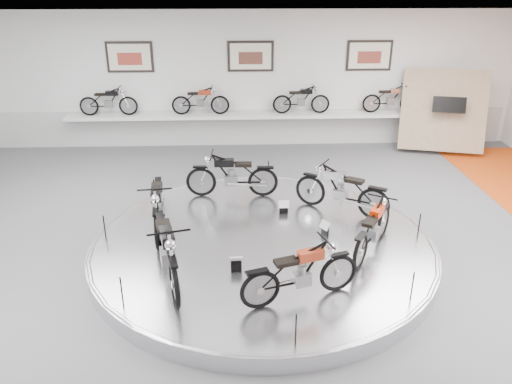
{
  "coord_description": "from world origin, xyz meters",
  "views": [
    {
      "loc": [
        -0.47,
        -7.95,
        4.87
      ],
      "look_at": [
        -0.11,
        0.6,
        1.15
      ],
      "focal_mm": 35.0,
      "sensor_mm": 36.0,
      "label": 1
    }
  ],
  "objects_px": {
    "bike_e": "(300,272)",
    "bike_b": "(232,175)",
    "display_platform": "(262,246)",
    "shelf": "(251,116)",
    "bike_c": "(158,205)",
    "bike_f": "(373,228)",
    "bike_d": "(167,249)",
    "bike_a": "(342,189)"
  },
  "relations": [
    {
      "from": "bike_e",
      "to": "bike_b",
      "type": "bearing_deg",
      "value": 86.77
    },
    {
      "from": "display_platform",
      "to": "shelf",
      "type": "distance_m",
      "value": 6.46
    },
    {
      "from": "display_platform",
      "to": "bike_e",
      "type": "xyz_separation_m",
      "value": [
        0.46,
        -1.9,
        0.63
      ]
    },
    {
      "from": "display_platform",
      "to": "bike_e",
      "type": "height_order",
      "value": "bike_e"
    },
    {
      "from": "bike_c",
      "to": "bike_f",
      "type": "bearing_deg",
      "value": 69.18
    },
    {
      "from": "shelf",
      "to": "bike_d",
      "type": "bearing_deg",
      "value": -101.82
    },
    {
      "from": "bike_b",
      "to": "bike_f",
      "type": "height_order",
      "value": "bike_b"
    },
    {
      "from": "bike_c",
      "to": "bike_f",
      "type": "height_order",
      "value": "bike_c"
    },
    {
      "from": "bike_b",
      "to": "bike_e",
      "type": "height_order",
      "value": "bike_b"
    },
    {
      "from": "bike_d",
      "to": "bike_b",
      "type": "bearing_deg",
      "value": 148.43
    },
    {
      "from": "shelf",
      "to": "bike_a",
      "type": "xyz_separation_m",
      "value": [
        1.69,
        -5.27,
        -0.19
      ]
    },
    {
      "from": "bike_a",
      "to": "bike_f",
      "type": "relative_size",
      "value": 1.09
    },
    {
      "from": "display_platform",
      "to": "bike_d",
      "type": "height_order",
      "value": "bike_d"
    },
    {
      "from": "shelf",
      "to": "bike_c",
      "type": "distance_m",
      "value": 6.24
    },
    {
      "from": "bike_c",
      "to": "bike_d",
      "type": "xyz_separation_m",
      "value": [
        0.39,
        -1.74,
        0.03
      ]
    },
    {
      "from": "bike_a",
      "to": "bike_e",
      "type": "xyz_separation_m",
      "value": [
        -1.23,
        -3.03,
        -0.03
      ]
    },
    {
      "from": "bike_c",
      "to": "bike_f",
      "type": "relative_size",
      "value": 1.13
    },
    {
      "from": "bike_a",
      "to": "bike_d",
      "type": "xyz_separation_m",
      "value": [
        -3.3,
        -2.38,
        0.05
      ]
    },
    {
      "from": "bike_d",
      "to": "bike_e",
      "type": "bearing_deg",
      "value": 58.27
    },
    {
      "from": "bike_d",
      "to": "bike_f",
      "type": "distance_m",
      "value": 3.6
    },
    {
      "from": "shelf",
      "to": "bike_b",
      "type": "relative_size",
      "value": 6.33
    },
    {
      "from": "display_platform",
      "to": "bike_f",
      "type": "height_order",
      "value": "bike_f"
    },
    {
      "from": "bike_a",
      "to": "bike_e",
      "type": "distance_m",
      "value": 3.27
    },
    {
      "from": "bike_d",
      "to": "bike_e",
      "type": "distance_m",
      "value": 2.17
    },
    {
      "from": "bike_b",
      "to": "bike_e",
      "type": "bearing_deg",
      "value": 107.47
    },
    {
      "from": "bike_b",
      "to": "bike_d",
      "type": "height_order",
      "value": "bike_d"
    },
    {
      "from": "display_platform",
      "to": "bike_c",
      "type": "distance_m",
      "value": 2.16
    },
    {
      "from": "shelf",
      "to": "bike_a",
      "type": "height_order",
      "value": "bike_a"
    },
    {
      "from": "display_platform",
      "to": "bike_c",
      "type": "bearing_deg",
      "value": 166.29
    },
    {
      "from": "bike_e",
      "to": "shelf",
      "type": "bearing_deg",
      "value": 75.27
    },
    {
      "from": "bike_e",
      "to": "display_platform",
      "type": "bearing_deg",
      "value": 85.8
    },
    {
      "from": "bike_f",
      "to": "bike_c",
      "type": "bearing_deg",
      "value": 108.18
    },
    {
      "from": "display_platform",
      "to": "bike_c",
      "type": "relative_size",
      "value": 3.53
    },
    {
      "from": "display_platform",
      "to": "bike_e",
      "type": "distance_m",
      "value": 2.06
    },
    {
      "from": "bike_a",
      "to": "bike_f",
      "type": "height_order",
      "value": "bike_a"
    },
    {
      "from": "bike_c",
      "to": "bike_f",
      "type": "distance_m",
      "value": 4.05
    },
    {
      "from": "display_platform",
      "to": "bike_f",
      "type": "distance_m",
      "value": 2.09
    },
    {
      "from": "shelf",
      "to": "bike_f",
      "type": "distance_m",
      "value": 7.2
    },
    {
      "from": "display_platform",
      "to": "bike_d",
      "type": "distance_m",
      "value": 2.15
    },
    {
      "from": "bike_f",
      "to": "display_platform",
      "type": "bearing_deg",
      "value": 107.36
    },
    {
      "from": "display_platform",
      "to": "bike_b",
      "type": "relative_size",
      "value": 3.68
    },
    {
      "from": "bike_b",
      "to": "bike_c",
      "type": "height_order",
      "value": "bike_c"
    }
  ]
}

